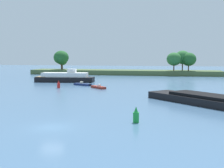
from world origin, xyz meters
TOP-DOWN VIEW (x-y plane):
  - ground_plane at (0.00, 0.00)m, footprint 400.00×400.00m
  - treeline_island at (-5.39, 91.26)m, footprint 77.74×12.02m
  - fishing_skiff at (-4.52, 38.67)m, footprint 4.47×4.42m
  - small_motorboat at (-10.29, 44.70)m, footprint 5.22×3.62m
  - white_riverboat at (-18.53, 53.56)m, footprint 17.59×6.39m
  - channel_buoy_red at (-14.08, 37.38)m, footprint 0.70×0.70m
  - channel_buoy_green at (8.70, 4.12)m, footprint 0.70×0.70m

SIDE VIEW (x-z plane):
  - ground_plane at x=0.00m, z-range 0.00..0.00m
  - fishing_skiff at x=-4.52m, z-range -0.23..0.79m
  - small_motorboat at x=-10.29m, z-range -0.23..0.80m
  - channel_buoy_red at x=-14.08m, z-range -0.14..1.76m
  - channel_buoy_green at x=8.70m, z-range -0.14..1.76m
  - white_riverboat at x=-18.53m, z-range -1.33..3.96m
  - treeline_island at x=-5.39m, z-range -2.18..7.81m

